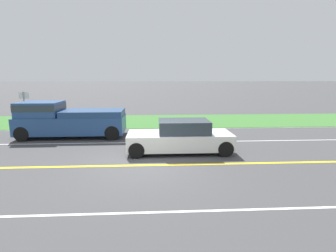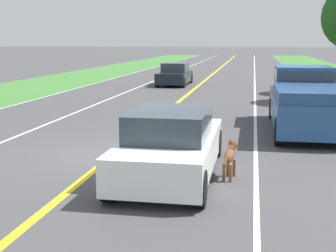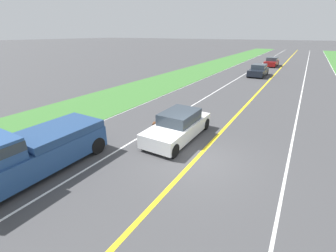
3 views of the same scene
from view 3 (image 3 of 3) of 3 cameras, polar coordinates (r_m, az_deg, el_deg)
ground_plane at (r=10.05m, az=7.17°, el=-8.27°), size 400.00×400.00×0.00m
centre_divider_line at (r=10.05m, az=7.17°, el=-8.25°), size 0.18×160.00×0.01m
lane_edge_line_right at (r=14.02m, az=-19.86°, el=-0.25°), size 0.14×160.00×0.01m
lane_dash_same_dir at (r=11.68m, az=-8.69°, el=-3.69°), size 0.10×160.00×0.01m
lane_dash_oncoming at (r=9.48m, az=27.35°, el=-13.00°), size 0.10×160.00×0.01m
grass_verge_right at (r=16.36m, az=-26.67°, el=1.89°), size 6.00×160.00×0.03m
ego_car at (r=11.64m, az=2.61°, el=0.00°), size 1.83×4.52×1.42m
dog at (r=12.26m, az=-2.55°, el=0.33°), size 0.30×1.06×0.77m
pickup_truck at (r=10.02m, az=-32.52°, el=-5.68°), size 2.12×5.66×1.94m
car_trailing_near at (r=31.76m, az=21.98°, el=12.93°), size 1.89×4.55×1.44m
car_trailing_mid at (r=42.31m, az=24.81°, el=14.53°), size 1.86×4.75×1.43m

